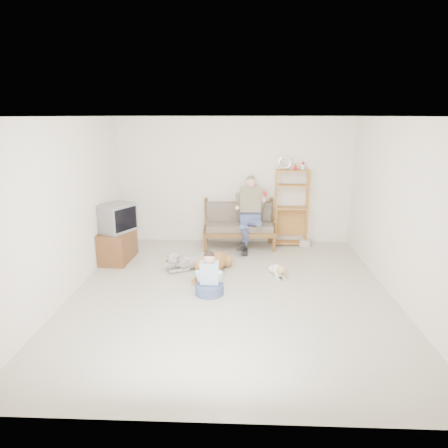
{
  "coord_description": "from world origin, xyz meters",
  "views": [
    {
      "loc": [
        0.12,
        -5.78,
        2.71
      ],
      "look_at": [
        -0.15,
        1.0,
        0.86
      ],
      "focal_mm": 32.0,
      "sensor_mm": 36.0,
      "label": 1
    }
  ],
  "objects_px": {
    "tv_stand": "(117,245)",
    "golden_retriever": "(212,265)",
    "loveseat": "(239,224)",
    "etagere": "(291,207)"
  },
  "relations": [
    {
      "from": "loveseat",
      "to": "etagere",
      "type": "relative_size",
      "value": 0.8
    },
    {
      "from": "tv_stand",
      "to": "golden_retriever",
      "type": "bearing_deg",
      "value": -15.51
    },
    {
      "from": "etagere",
      "to": "tv_stand",
      "type": "height_order",
      "value": "etagere"
    },
    {
      "from": "loveseat",
      "to": "etagere",
      "type": "xyz_separation_m",
      "value": [
        1.1,
        0.18,
        0.35
      ]
    },
    {
      "from": "tv_stand",
      "to": "etagere",
      "type": "bearing_deg",
      "value": 21.3
    },
    {
      "from": "loveseat",
      "to": "tv_stand",
      "type": "relative_size",
      "value": 1.66
    },
    {
      "from": "tv_stand",
      "to": "golden_retriever",
      "type": "xyz_separation_m",
      "value": [
        1.86,
        -0.63,
        -0.12
      ]
    },
    {
      "from": "loveseat",
      "to": "golden_retriever",
      "type": "bearing_deg",
      "value": -110.18
    },
    {
      "from": "golden_retriever",
      "to": "tv_stand",
      "type": "bearing_deg",
      "value": 179.23
    },
    {
      "from": "loveseat",
      "to": "etagere",
      "type": "height_order",
      "value": "etagere"
    }
  ]
}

